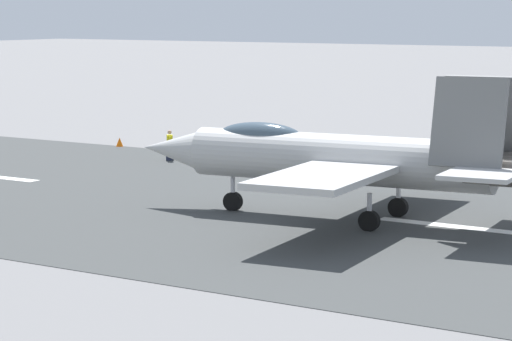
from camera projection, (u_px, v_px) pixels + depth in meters
The scene contains 6 objects.
ground_plane at pixel (460, 227), 42.22m from camera, with size 400.00×400.00×0.00m, color slate.
runway_strip at pixel (460, 227), 42.21m from camera, with size 240.00×26.00×0.02m.
fighter_jet at pixel (341, 157), 43.37m from camera, with size 16.43×14.77×5.62m.
crew_person at pixel (170, 145), 60.77m from camera, with size 0.51×0.54×1.64m.
marker_cone_mid at pixel (349, 160), 58.94m from camera, with size 0.44×0.44×0.55m, color orange.
marker_cone_far at pixel (120, 142), 67.00m from camera, with size 0.44×0.44×0.55m, color orange.
Camera 1 is at (-15.92, 39.07, 7.98)m, focal length 80.32 mm.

